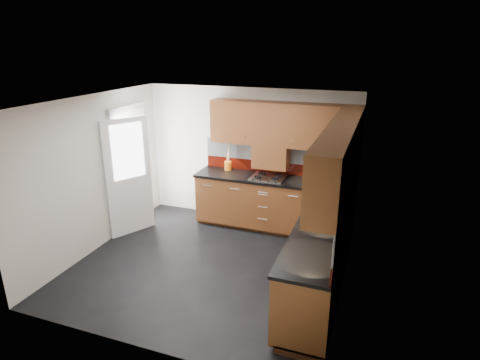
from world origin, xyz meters
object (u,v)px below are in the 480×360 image
at_px(gas_hob, 268,177).
at_px(toaster, 338,178).
at_px(food_processor, 336,187).
at_px(utensil_pot, 228,165).

height_order(gas_hob, toaster, toaster).
relative_size(gas_hob, food_processor, 2.02).
xyz_separation_m(toaster, food_processor, (0.05, -0.54, 0.04)).
bearing_deg(toaster, gas_hob, -172.28).
height_order(gas_hob, food_processor, food_processor).
height_order(utensil_pot, toaster, utensil_pot).
xyz_separation_m(utensil_pot, toaster, (1.94, -0.05, -0.01)).
bearing_deg(food_processor, utensil_pot, 163.45).
height_order(utensil_pot, food_processor, utensil_pot).
relative_size(utensil_pot, toaster, 1.52).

